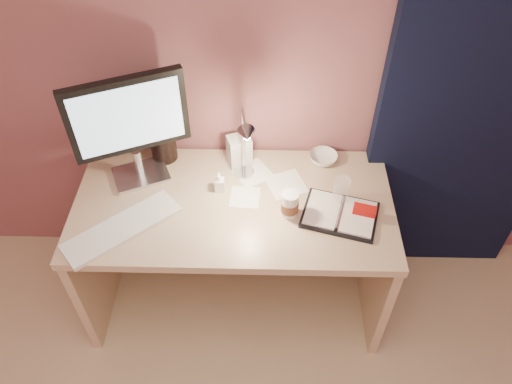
{
  "coord_description": "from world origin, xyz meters",
  "views": [
    {
      "loc": [
        0.13,
        -0.1,
        2.33
      ],
      "look_at": [
        0.1,
        1.33,
        0.85
      ],
      "focal_mm": 35.0,
      "sensor_mm": 36.0,
      "label": 1
    }
  ],
  "objects_px": {
    "monitor": "(129,122)",
    "product_box": "(239,151)",
    "desk": "(236,223)",
    "clear_cup": "(341,191)",
    "keyboard": "(122,228)",
    "planner": "(342,214)",
    "dark_jar": "(163,143)",
    "coffee_cup": "(290,205)",
    "lotion_bottle": "(219,182)",
    "desk_lamp": "(238,147)",
    "bowl": "(323,158)"
  },
  "relations": [
    {
      "from": "lotion_bottle",
      "to": "dark_jar",
      "type": "xyz_separation_m",
      "value": [
        -0.28,
        0.21,
        0.04
      ]
    },
    {
      "from": "planner",
      "to": "clear_cup",
      "type": "height_order",
      "value": "clear_cup"
    },
    {
      "from": "planner",
      "to": "desk_lamp",
      "type": "bearing_deg",
      "value": 176.78
    },
    {
      "from": "keyboard",
      "to": "bowl",
      "type": "height_order",
      "value": "bowl"
    },
    {
      "from": "desk",
      "to": "dark_jar",
      "type": "relative_size",
      "value": 8.22
    },
    {
      "from": "planner",
      "to": "clear_cup",
      "type": "bearing_deg",
      "value": 106.63
    },
    {
      "from": "dark_jar",
      "to": "monitor",
      "type": "bearing_deg",
      "value": -124.44
    },
    {
      "from": "keyboard",
      "to": "product_box",
      "type": "xyz_separation_m",
      "value": [
        0.47,
        0.42,
        0.07
      ]
    },
    {
      "from": "coffee_cup",
      "to": "desk",
      "type": "bearing_deg",
      "value": 151.13
    },
    {
      "from": "planner",
      "to": "dark_jar",
      "type": "bearing_deg",
      "value": 171.85
    },
    {
      "from": "coffee_cup",
      "to": "product_box",
      "type": "height_order",
      "value": "product_box"
    },
    {
      "from": "keyboard",
      "to": "product_box",
      "type": "height_order",
      "value": "product_box"
    },
    {
      "from": "desk",
      "to": "clear_cup",
      "type": "bearing_deg",
      "value": -6.35
    },
    {
      "from": "bowl",
      "to": "desk_lamp",
      "type": "bearing_deg",
      "value": -153.81
    },
    {
      "from": "product_box",
      "to": "planner",
      "type": "bearing_deg",
      "value": -55.73
    },
    {
      "from": "keyboard",
      "to": "planner",
      "type": "distance_m",
      "value": 0.92
    },
    {
      "from": "planner",
      "to": "desk",
      "type": "bearing_deg",
      "value": 178.94
    },
    {
      "from": "bowl",
      "to": "desk_lamp",
      "type": "distance_m",
      "value": 0.49
    },
    {
      "from": "clear_cup",
      "to": "bowl",
      "type": "distance_m",
      "value": 0.26
    },
    {
      "from": "dark_jar",
      "to": "desk_lamp",
      "type": "relative_size",
      "value": 0.43
    },
    {
      "from": "keyboard",
      "to": "desk_lamp",
      "type": "distance_m",
      "value": 0.59
    },
    {
      "from": "planner",
      "to": "dark_jar",
      "type": "xyz_separation_m",
      "value": [
        -0.81,
        0.36,
        0.07
      ]
    },
    {
      "from": "lotion_bottle",
      "to": "product_box",
      "type": "height_order",
      "value": "product_box"
    },
    {
      "from": "coffee_cup",
      "to": "lotion_bottle",
      "type": "relative_size",
      "value": 1.27
    },
    {
      "from": "dark_jar",
      "to": "product_box",
      "type": "xyz_separation_m",
      "value": [
        0.36,
        -0.04,
        -0.01
      ]
    },
    {
      "from": "planner",
      "to": "clear_cup",
      "type": "relative_size",
      "value": 2.92
    },
    {
      "from": "keyboard",
      "to": "clear_cup",
      "type": "relative_size",
      "value": 4.0
    },
    {
      "from": "monitor",
      "to": "coffee_cup",
      "type": "bearing_deg",
      "value": -41.07
    },
    {
      "from": "monitor",
      "to": "product_box",
      "type": "bearing_deg",
      "value": -11.25
    },
    {
      "from": "coffee_cup",
      "to": "lotion_bottle",
      "type": "height_order",
      "value": "coffee_cup"
    },
    {
      "from": "clear_cup",
      "to": "product_box",
      "type": "xyz_separation_m",
      "value": [
        -0.45,
        0.23,
        0.02
      ]
    },
    {
      "from": "monitor",
      "to": "lotion_bottle",
      "type": "relative_size",
      "value": 5.47
    },
    {
      "from": "planner",
      "to": "coffee_cup",
      "type": "distance_m",
      "value": 0.23
    },
    {
      "from": "bowl",
      "to": "dark_jar",
      "type": "height_order",
      "value": "dark_jar"
    },
    {
      "from": "desk",
      "to": "product_box",
      "type": "height_order",
      "value": "product_box"
    },
    {
      "from": "planner",
      "to": "dark_jar",
      "type": "height_order",
      "value": "dark_jar"
    },
    {
      "from": "monitor",
      "to": "product_box",
      "type": "relative_size",
      "value": 3.4
    },
    {
      "from": "planner",
      "to": "lotion_bottle",
      "type": "distance_m",
      "value": 0.55
    },
    {
      "from": "desk",
      "to": "keyboard",
      "type": "bearing_deg",
      "value": -152.19
    },
    {
      "from": "desk",
      "to": "product_box",
      "type": "relative_size",
      "value": 9.04
    },
    {
      "from": "coffee_cup",
      "to": "bowl",
      "type": "distance_m",
      "value": 0.38
    },
    {
      "from": "monitor",
      "to": "clear_cup",
      "type": "height_order",
      "value": "monitor"
    },
    {
      "from": "coffee_cup",
      "to": "keyboard",
      "type": "bearing_deg",
      "value": -171.45
    },
    {
      "from": "keyboard",
      "to": "desk",
      "type": "bearing_deg",
      "value": -12.89
    },
    {
      "from": "monitor",
      "to": "desk",
      "type": "bearing_deg",
      "value": -34.08
    },
    {
      "from": "desk",
      "to": "monitor",
      "type": "xyz_separation_m",
      "value": [
        -0.43,
        0.08,
        0.54
      ]
    },
    {
      "from": "monitor",
      "to": "dark_jar",
      "type": "distance_m",
      "value": 0.28
    },
    {
      "from": "keyboard",
      "to": "product_box",
      "type": "distance_m",
      "value": 0.63
    },
    {
      "from": "desk",
      "to": "desk_lamp",
      "type": "xyz_separation_m",
      "value": [
        0.02,
        0.01,
        0.47
      ]
    },
    {
      "from": "desk",
      "to": "bowl",
      "type": "distance_m",
      "value": 0.52
    }
  ]
}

